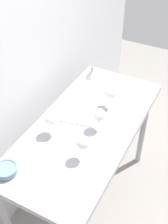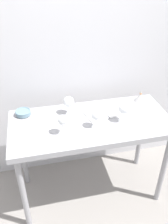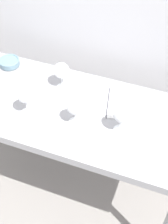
% 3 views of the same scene
% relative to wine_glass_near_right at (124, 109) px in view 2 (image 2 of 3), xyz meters
% --- Properties ---
extents(ground_plane, '(6.00, 6.00, 0.00)m').
position_rel_wine_glass_near_right_xyz_m(ground_plane, '(-0.26, 0.06, -1.02)').
color(ground_plane, gray).
extents(back_wall, '(3.80, 0.04, 2.60)m').
position_rel_wine_glass_near_right_xyz_m(back_wall, '(-0.26, 0.55, 0.28)').
color(back_wall, silver).
rests_on(back_wall, ground_plane).
extents(steel_counter, '(1.40, 0.65, 0.90)m').
position_rel_wine_glass_near_right_xyz_m(steel_counter, '(-0.26, 0.06, -0.23)').
color(steel_counter, '#99999E').
rests_on(steel_counter, ground_plane).
extents(wine_glass_near_right, '(0.10, 0.10, 0.18)m').
position_rel_wine_glass_near_right_xyz_m(wine_glass_near_right, '(0.00, 0.00, 0.00)').
color(wine_glass_near_right, white).
rests_on(wine_glass_near_right, steel_counter).
extents(wine_glass_near_left, '(0.08, 0.08, 0.17)m').
position_rel_wine_glass_near_right_xyz_m(wine_glass_near_left, '(-0.53, -0.06, 0.00)').
color(wine_glass_near_left, white).
rests_on(wine_glass_near_left, steel_counter).
extents(wine_glass_far_left, '(0.09, 0.09, 0.17)m').
position_rel_wine_glass_near_right_xyz_m(wine_glass_far_left, '(-0.43, 0.21, -0.00)').
color(wine_glass_far_left, white).
rests_on(wine_glass_far_left, steel_counter).
extents(wine_glass_near_center, '(0.08, 0.08, 0.16)m').
position_rel_wine_glass_near_right_xyz_m(wine_glass_near_center, '(-0.25, -0.03, -0.01)').
color(wine_glass_near_center, white).
rests_on(wine_glass_near_center, steel_counter).
extents(open_notebook, '(0.38, 0.31, 0.01)m').
position_rel_wine_glass_near_right_xyz_m(open_notebook, '(-0.12, 0.17, -0.12)').
color(open_notebook, white).
rests_on(open_notebook, steel_counter).
extents(tasting_sheet_upper, '(0.28, 0.30, 0.00)m').
position_rel_wine_glass_near_right_xyz_m(tasting_sheet_upper, '(-0.61, 0.15, -0.12)').
color(tasting_sheet_upper, white).
rests_on(tasting_sheet_upper, steel_counter).
extents(tasting_bowl, '(0.14, 0.14, 0.05)m').
position_rel_wine_glass_near_right_xyz_m(tasting_bowl, '(-0.83, 0.28, -0.10)').
color(tasting_bowl, '#4C4C4C').
rests_on(tasting_bowl, steel_counter).
extents(decanter_funnel, '(0.12, 0.12, 0.12)m').
position_rel_wine_glass_near_right_xyz_m(decanter_funnel, '(0.28, 0.28, -0.08)').
color(decanter_funnel, '#B8B8B8').
rests_on(decanter_funnel, steel_counter).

